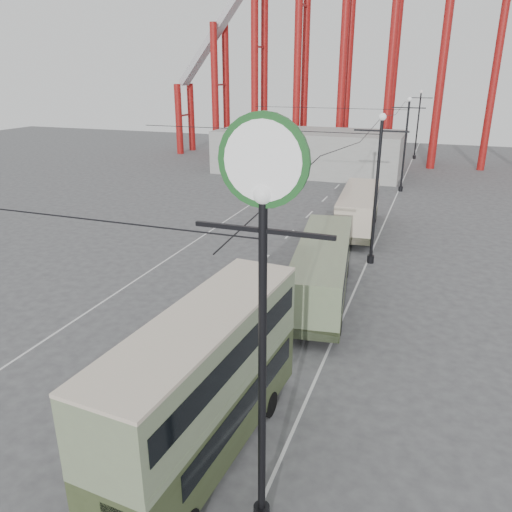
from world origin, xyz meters
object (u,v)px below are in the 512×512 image
at_px(single_decker_green, 322,268).
at_px(pedestrian, 285,285).
at_px(single_decker_cream, 359,209).
at_px(lamp_post_near, 263,250).
at_px(double_decker_bus, 205,380).

xyz_separation_m(single_decker_green, pedestrian, (-1.87, -0.62, -0.98)).
xyz_separation_m(single_decker_cream, pedestrian, (-1.68, -13.68, -0.97)).
xyz_separation_m(lamp_post_near, single_decker_cream, (-1.94, 27.58, -6.09)).
relative_size(single_decker_green, pedestrian, 7.15).
bearing_deg(double_decker_bus, pedestrian, 99.48).
distance_m(double_decker_bus, pedestrian, 12.31).
bearing_deg(single_decker_green, double_decker_bus, -101.18).
distance_m(double_decker_bus, single_decker_cream, 25.80).
height_order(single_decker_cream, pedestrian, single_decker_cream).
distance_m(single_decker_cream, pedestrian, 13.82).
relative_size(double_decker_bus, single_decker_cream, 0.91).
xyz_separation_m(double_decker_bus, pedestrian, (-1.15, 12.10, -1.98)).
height_order(double_decker_bus, pedestrian, double_decker_bus).
xyz_separation_m(double_decker_bus, single_decker_cream, (0.53, 25.78, -1.01)).
bearing_deg(lamp_post_near, single_decker_green, 96.84).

